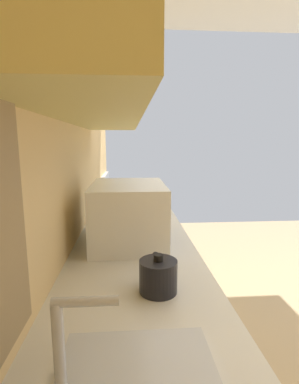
# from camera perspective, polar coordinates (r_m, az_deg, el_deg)

# --- Properties ---
(ground_plane) EXTENTS (6.30, 6.30, 0.00)m
(ground_plane) POSITION_cam_1_polar(r_m,az_deg,el_deg) (2.51, 26.32, -26.16)
(ground_plane) COLOR tan
(wall_back) EXTENTS (4.06, 0.12, 2.81)m
(wall_back) POSITION_cam_1_polar(r_m,az_deg,el_deg) (1.76, -16.12, 8.40)
(wall_back) COLOR #E7BD78
(wall_back) RESTS_ON ground_plane
(counter_run) EXTENTS (3.22, 0.66, 0.90)m
(counter_run) POSITION_cam_1_polar(r_m,az_deg,el_deg) (1.69, -3.18, -26.08)
(counter_run) COLOR #D0B965
(counter_run) RESTS_ON ground_plane
(upper_cabinets) EXTENTS (1.88, 0.35, 0.71)m
(upper_cabinets) POSITION_cam_1_polar(r_m,az_deg,el_deg) (1.44, -10.06, 27.94)
(upper_cabinets) COLOR #D2BF67
(oven_range) EXTENTS (0.64, 0.67, 1.08)m
(oven_range) POSITION_cam_1_polar(r_m,az_deg,el_deg) (3.43, -3.48, -6.56)
(oven_range) COLOR #B7BABF
(oven_range) RESTS_ON ground_plane
(microwave) EXTENTS (0.51, 0.40, 0.33)m
(microwave) POSITION_cam_1_polar(r_m,az_deg,el_deg) (1.55, -4.15, -4.31)
(microwave) COLOR white
(microwave) RESTS_ON counter_run
(bowl) EXTENTS (0.18, 0.18, 0.07)m
(bowl) POSITION_cam_1_polar(r_m,az_deg,el_deg) (2.14, -1.28, -3.74)
(bowl) COLOR #4C8CBF
(bowl) RESTS_ON counter_run
(kettle) EXTENTS (0.19, 0.14, 0.14)m
(kettle) POSITION_cam_1_polar(r_m,az_deg,el_deg) (1.09, 1.76, -16.52)
(kettle) COLOR black
(kettle) RESTS_ON counter_run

